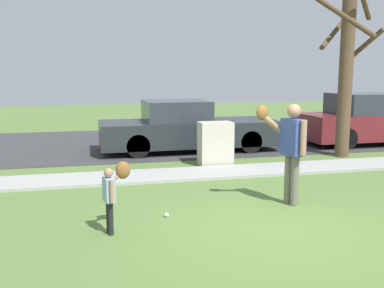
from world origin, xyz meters
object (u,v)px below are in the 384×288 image
person_adult (290,144)px  baseball (167,215)px  parked_pickup_dark (186,128)px  parked_suv_maroon (372,120)px  street_tree_near (346,68)px  utility_cabinet (215,144)px  person_child (113,188)px

person_adult → baseball: (-2.20, -0.19, -1.04)m
parked_pickup_dark → parked_suv_maroon: 6.18m
parked_pickup_dark → parked_suv_maroon: parked_suv_maroon is taller
street_tree_near → utility_cabinet: bearing=-175.8°
person_adult → parked_pickup_dark: bearing=-97.6°
street_tree_near → person_child: bearing=-145.5°
baseball → utility_cabinet: utility_cabinet is taller
street_tree_near → parked_suv_maroon: bearing=39.1°
person_adult → street_tree_near: street_tree_near is taller
person_child → utility_cabinet: size_ratio=0.93×
baseball → parked_suv_maroon: 9.78m
baseball → parked_suv_maroon: bearing=36.4°
parked_pickup_dark → utility_cabinet: bearing=-83.4°
utility_cabinet → street_tree_near: size_ratio=0.24×
person_adult → parked_suv_maroon: (5.65, 5.58, -0.29)m
person_adult → baseball: person_adult is taller
parked_suv_maroon → utility_cabinet: bearing=-160.9°
parked_pickup_dark → person_child: bearing=-111.5°
person_adult → parked_pickup_dark: size_ratio=0.34×
utility_cabinet → person_adult: bearing=-85.4°
utility_cabinet → parked_pickup_dark: size_ratio=0.21×
person_adult → utility_cabinet: 3.58m
baseball → utility_cabinet: (1.92, 3.72, 0.51)m
baseball → person_child: bearing=-150.4°
person_child → utility_cabinet: utility_cabinet is taller
baseball → street_tree_near: 7.33m
street_tree_near → parked_suv_maroon: 3.27m
utility_cabinet → parked_suv_maroon: 6.28m
baseball → utility_cabinet: bearing=62.7°
person_child → baseball: size_ratio=13.63×
person_adult → person_child: bearing=-0.5°
person_adult → parked_suv_maroon: person_adult is taller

